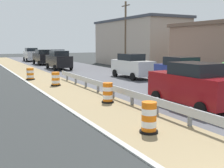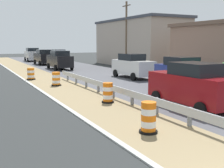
{
  "view_description": "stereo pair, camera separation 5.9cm",
  "coord_description": "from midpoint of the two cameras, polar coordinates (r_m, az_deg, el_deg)",
  "views": [
    {
      "loc": [
        -5.22,
        -2.21,
        3.01
      ],
      "look_at": [
        0.64,
        9.17,
        1.12
      ],
      "focal_mm": 44.81,
      "sensor_mm": 36.0,
      "label": 1
    },
    {
      "loc": [
        -5.17,
        -2.24,
        3.01
      ],
      "look_at": [
        0.64,
        9.17,
        1.12
      ],
      "focal_mm": 44.81,
      "sensor_mm": 36.0,
      "label": 2
    }
  ],
  "objects": [
    {
      "name": "traffic_barrel_close",
      "position": [
        14.15,
        -0.73,
        -2.0
      ],
      "size": [
        0.63,
        0.63,
        1.02
      ],
      "color": "orange",
      "rests_on": "ground"
    },
    {
      "name": "utility_pole_mid",
      "position": [
        34.76,
        2.98,
        10.24
      ],
      "size": [
        0.24,
        1.8,
        7.96
      ],
      "color": "brown",
      "rests_on": "ground"
    },
    {
      "name": "car_lead_near_lane",
      "position": [
        40.48,
        -13.72,
        5.37
      ],
      "size": [
        2.12,
        4.45,
        2.1
      ],
      "rotation": [
        0.0,
        0.0,
        1.59
      ],
      "color": "black",
      "rests_on": "ground"
    },
    {
      "name": "car_lead_far_lane",
      "position": [
        48.46,
        -15.93,
        5.81
      ],
      "size": [
        2.24,
        4.71,
        2.2
      ],
      "rotation": [
        0.0,
        0.0,
        1.54
      ],
      "color": "silver",
      "rests_on": "ground"
    },
    {
      "name": "car_distant_b",
      "position": [
        32.65,
        -10.58,
        4.83
      ],
      "size": [
        2.11,
        4.52,
        2.14
      ],
      "rotation": [
        0.0,
        0.0,
        1.58
      ],
      "color": "black",
      "rests_on": "ground"
    },
    {
      "name": "car_trailing_near_lane",
      "position": [
        24.23,
        4.31,
        3.71
      ],
      "size": [
        2.03,
        4.56,
        2.09
      ],
      "rotation": [
        0.0,
        0.0,
        -1.55
      ],
      "color": "silver",
      "rests_on": "ground"
    },
    {
      "name": "car_distant_a",
      "position": [
        45.51,
        -10.73,
        5.7
      ],
      "size": [
        2.19,
        4.47,
        1.98
      ],
      "rotation": [
        0.0,
        0.0,
        -1.6
      ],
      "color": "navy",
      "rests_on": "ground"
    },
    {
      "name": "roadside_shop_far",
      "position": [
        38.02,
        5.53,
        8.44
      ],
      "size": [
        6.33,
        14.85,
        6.11
      ],
      "color": "#AD9E8E",
      "rests_on": "ground"
    },
    {
      "name": "car_mid_far_lane",
      "position": [
        19.15,
        14.26,
        2.24
      ],
      "size": [
        2.12,
        4.16,
        2.1
      ],
      "rotation": [
        0.0,
        0.0,
        -1.61
      ],
      "color": "navy",
      "rests_on": "ground"
    },
    {
      "name": "car_trailing_far_lane",
      "position": [
        13.5,
        16.28,
        -0.26
      ],
      "size": [
        2.06,
        4.55,
        2.12
      ],
      "rotation": [
        0.0,
        0.0,
        1.58
      ],
      "color": "maroon",
      "rests_on": "ground"
    },
    {
      "name": "traffic_barrel_nearest",
      "position": [
        9.53,
        7.63,
        -7.08
      ],
      "size": [
        0.63,
        0.63,
        1.06
      ],
      "color": "orange",
      "rests_on": "ground"
    },
    {
      "name": "traffic_barrel_mid",
      "position": [
        20.16,
        -11.24,
        0.89
      ],
      "size": [
        0.7,
        0.7,
        0.97
      ],
      "color": "orange",
      "rests_on": "ground"
    },
    {
      "name": "traffic_barrel_far",
      "position": [
        23.96,
        -16.15,
        1.88
      ],
      "size": [
        0.72,
        0.72,
        0.97
      ],
      "color": "orange",
      "rests_on": "ground"
    }
  ]
}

